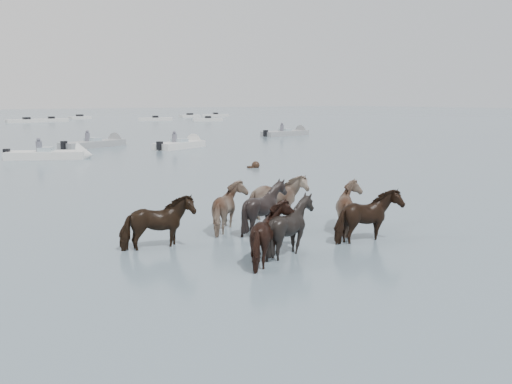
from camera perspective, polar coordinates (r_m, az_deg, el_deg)
ground at (r=11.87m, az=0.36°, el=-7.63°), size 400.00×400.00×0.00m
pony_herd at (r=13.65m, az=2.60°, el=-2.71°), size 7.04×5.01×1.60m
swimming_pony at (r=27.96m, az=-0.12°, el=2.90°), size 0.72×0.44×0.44m
motorboat_b at (r=34.40m, az=-20.76°, el=3.81°), size 5.23×3.71×1.92m
motorboat_c at (r=42.40m, az=-16.60°, el=5.12°), size 5.93×3.76×1.92m
motorboat_d at (r=40.03m, az=-7.71°, el=5.18°), size 4.96×3.28×1.92m
motorboat_e at (r=53.38m, az=3.82°, el=6.46°), size 5.94×2.14×1.92m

